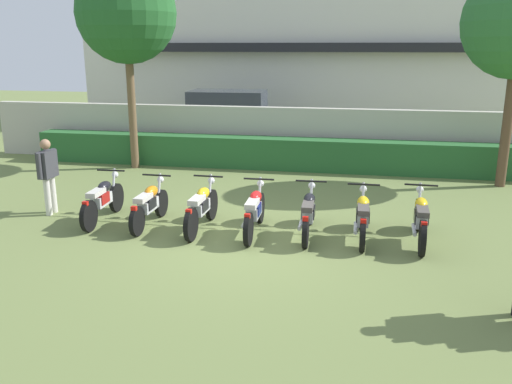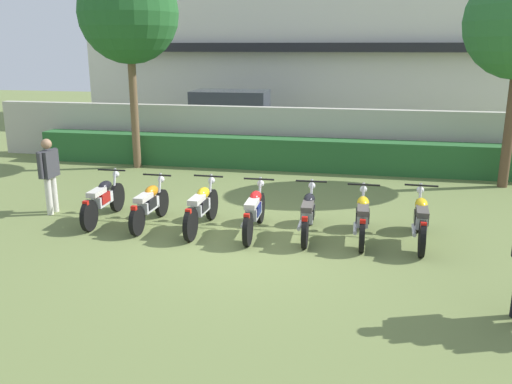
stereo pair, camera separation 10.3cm
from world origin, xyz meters
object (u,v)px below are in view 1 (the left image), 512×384
Objects in this scene: parked_car at (232,117)px; inspector_person at (48,171)px; motorcycle_in_row_2 at (201,207)px; motorcycle_in_row_4 at (308,213)px; motorcycle_in_row_0 at (103,200)px; motorcycle_in_row_6 at (421,219)px; motorcycle_in_row_1 at (149,204)px; motorcycle_in_row_3 at (254,211)px; tree_near_inspector at (126,14)px; motorcycle_in_row_5 at (363,216)px.

inspector_person is (-1.73, -9.25, 0.00)m from parked_car.
motorcycle_in_row_4 is (2.06, 0.08, -0.02)m from motorcycle_in_row_2.
motorcycle_in_row_6 is at bearing -92.79° from motorcycle_in_row_0.
motorcycle_in_row_0 is 2.12m from motorcycle_in_row_2.
motorcycle_in_row_0 is 1.07× the size of motorcycle_in_row_1.
motorcycle_in_row_0 is 1.43m from inspector_person.
motorcycle_in_row_3 is at bearing -90.21° from motorcycle_in_row_2.
motorcycle_in_row_6 reaches higher than motorcycle_in_row_3.
motorcycle_in_row_2 is 0.99× the size of motorcycle_in_row_6.
parked_car is 9.41m from inspector_person.
motorcycle_in_row_1 is at bearing -63.77° from tree_near_inspector.
motorcycle_in_row_2 is 4.08m from motorcycle_in_row_6.
motorcycle_in_row_2 is 1.05m from motorcycle_in_row_3.
motorcycle_in_row_5 is (3.05, 0.03, -0.01)m from motorcycle_in_row_2.
motorcycle_in_row_2 is at bearing -54.69° from tree_near_inspector.
tree_near_inspector is at bearing 41.02° from motorcycle_in_row_3.
motorcycle_in_row_2 is at bearing -81.82° from parked_car.
motorcycle_in_row_6 is at bearing -91.77° from motorcycle_in_row_4.
motorcycle_in_row_4 is (4.18, -0.05, -0.01)m from motorcycle_in_row_0.
motorcycle_in_row_2 is 2.06m from motorcycle_in_row_4.
motorcycle_in_row_6 is at bearing -88.90° from motorcycle_in_row_1.
motorcycle_in_row_0 is 1.01× the size of motorcycle_in_row_4.
tree_near_inspector is at bearing 27.00° from motorcycle_in_row_1.
motorcycle_in_row_2 reaches higher than motorcycle_in_row_3.
motorcycle_in_row_2 is 1.06× the size of motorcycle_in_row_5.
motorcycle_in_row_5 is (5.17, -0.10, -0.01)m from motorcycle_in_row_0.
motorcycle_in_row_1 is (1.04, -0.09, -0.01)m from motorcycle_in_row_0.
motorcycle_in_row_1 and motorcycle_in_row_4 have the same top height.
motorcycle_in_row_3 is 3.03m from motorcycle_in_row_6.
inspector_person is (-3.43, 0.38, 0.49)m from motorcycle_in_row_2.
motorcycle_in_row_6 is (3.03, 0.09, 0.01)m from motorcycle_in_row_3.
motorcycle_in_row_2 is 3.05m from motorcycle_in_row_5.
motorcycle_in_row_1 is at bearing 92.36° from motorcycle_in_row_6.
parked_car is at bearing 4.47° from motorcycle_in_row_1.
tree_near_inspector reaches higher than motorcycle_in_row_4.
motorcycle_in_row_2 is at bearing -95.70° from motorcycle_in_row_0.
inspector_person reaches higher than motorcycle_in_row_3.
motorcycle_in_row_3 is at bearing -47.51° from tree_near_inspector.
inspector_person is at bearing 77.07° from motorcycle_in_row_0.
motorcycle_in_row_2 reaches higher than motorcycle_in_row_5.
motorcycle_in_row_5 is (4.14, -0.01, 0.01)m from motorcycle_in_row_1.
parked_car reaches higher than motorcycle_in_row_1.
motorcycle_in_row_0 is at bearing 85.78° from motorcycle_in_row_3.
tree_near_inspector reaches higher than motorcycle_in_row_0.
motorcycle_in_row_2 is (3.50, -4.94, -3.85)m from tree_near_inspector.
inspector_person is at bearing 89.63° from motorcycle_in_row_6.
motorcycle_in_row_5 is at bearing -94.23° from motorcycle_in_row_4.
inspector_person is (-4.48, 0.40, 0.49)m from motorcycle_in_row_3.
parked_car is at bearing 14.44° from motorcycle_in_row_3.
motorcycle_in_row_0 is 1.06× the size of motorcycle_in_row_5.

